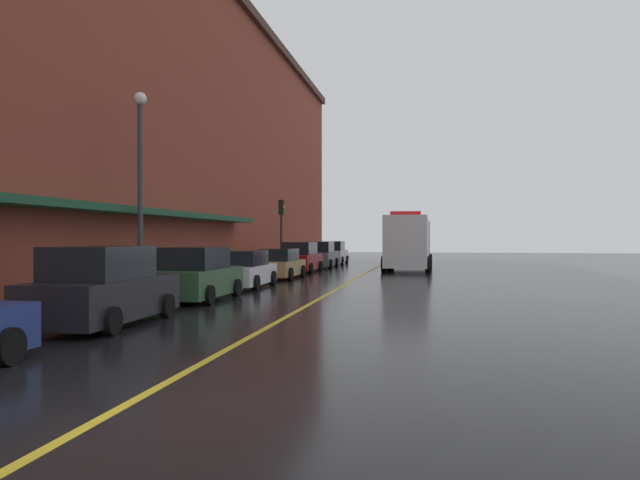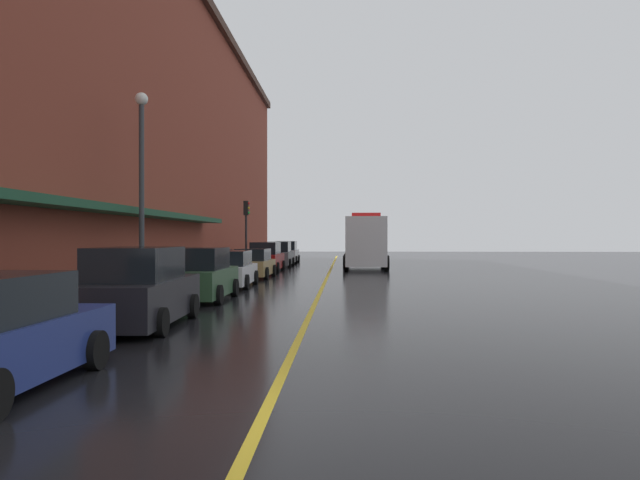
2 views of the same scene
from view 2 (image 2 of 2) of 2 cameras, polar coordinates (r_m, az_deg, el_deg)
ground_plane at (r=32.27m, az=0.70°, el=-3.56°), size 112.00×112.00×0.00m
sidewalk_left at (r=33.04m, az=-10.13°, el=-3.35°), size 2.40×70.00×0.15m
lane_center_stripe at (r=32.26m, az=0.70°, el=-3.56°), size 0.16×70.00×0.01m
brick_building_left at (r=34.88m, az=-22.34°, el=10.36°), size 13.18×64.00×16.55m
parked_car_1 at (r=15.01m, az=-17.06°, el=-4.61°), size 2.23×4.91×1.92m
parked_car_2 at (r=20.73m, az=-11.55°, el=-3.39°), size 2.12×4.43×1.81m
parked_car_3 at (r=25.88m, az=-8.67°, el=-2.86°), size 2.09×4.65×1.58m
parked_car_4 at (r=31.58m, az=-6.40°, el=-2.32°), size 2.02×4.37×1.55m
parked_car_5 at (r=37.28m, az=-5.22°, el=-1.73°), size 2.05×4.72×1.85m
parked_car_6 at (r=43.28m, az=-4.04°, el=-1.45°), size 2.12×4.54×1.84m
parked_car_7 at (r=49.08m, az=-3.23°, el=-1.25°), size 2.00×4.59×1.83m
box_truck at (r=40.46m, az=4.40°, el=-0.29°), size 3.05×7.77×3.70m
parking_meter_0 at (r=33.18m, az=-8.56°, el=-1.63°), size 0.14×0.18×1.33m
parking_meter_1 at (r=26.32m, az=-11.48°, el=-2.13°), size 0.14×0.18×1.33m
parking_meter_2 at (r=27.69m, az=-10.78°, el=-2.01°), size 0.14×0.18×1.33m
parking_meter_3 at (r=33.16m, az=-8.56°, el=-1.63°), size 0.14×0.18×1.33m
parking_meter_4 at (r=29.55m, az=-9.93°, el=-1.87°), size 0.14×0.18×1.33m
street_lamp_left at (r=21.17m, az=-16.80°, el=6.32°), size 0.44×0.44×6.94m
traffic_light_near at (r=37.74m, az=-7.11°, el=1.79°), size 0.38×0.36×4.30m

